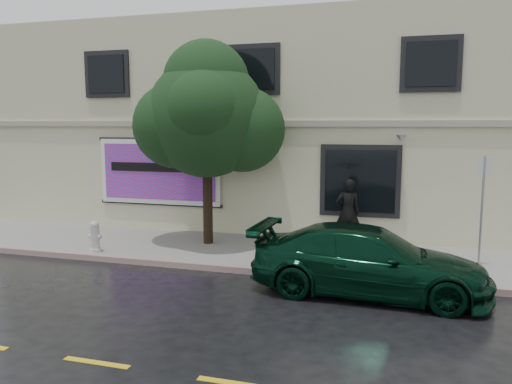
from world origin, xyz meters
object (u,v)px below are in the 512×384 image
(pedestrian, at_px, (348,212))
(fire_hydrant, at_px, (95,237))
(car, at_px, (368,261))
(street_tree, at_px, (207,118))

(pedestrian, relative_size, fire_hydrant, 2.24)
(car, relative_size, pedestrian, 2.57)
(fire_hydrant, bearing_deg, street_tree, 12.01)
(car, distance_m, pedestrian, 3.70)
(street_tree, bearing_deg, fire_hydrant, -145.17)
(fire_hydrant, bearing_deg, pedestrian, -0.79)
(car, height_order, street_tree, street_tree)
(car, distance_m, fire_hydrant, 7.35)
(car, bearing_deg, fire_hydrant, 84.82)
(street_tree, bearing_deg, pedestrian, 12.06)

